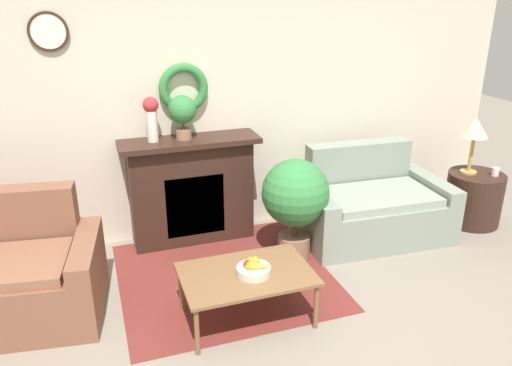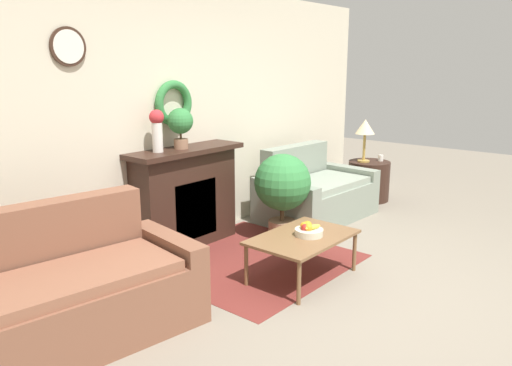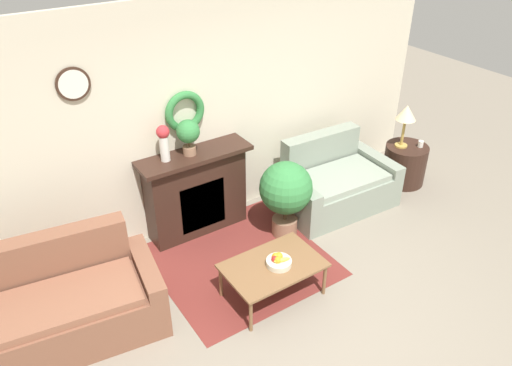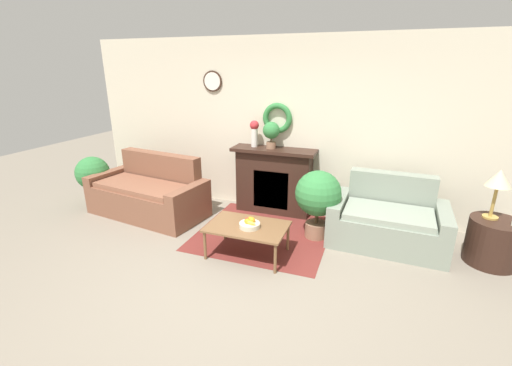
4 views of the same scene
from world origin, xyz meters
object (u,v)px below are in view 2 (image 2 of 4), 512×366
object	(u,v)px
table_lamp	(365,129)
loveseat_right	(315,193)
mug	(381,158)
vase_on_mantel_left	(157,127)
fruit_bowl	(308,230)
couch_left	(61,297)
coffee_table	(303,239)
side_table_by_loveseat	(369,181)
fireplace	(186,197)
potted_plant_floor_by_loveseat	(282,186)
potted_plant_on_mantel	(180,123)

from	to	relation	value
table_lamp	loveseat_right	bearing A→B (deg)	176.19
mug	vase_on_mantel_left	bearing A→B (deg)	168.14
fruit_bowl	couch_left	bearing A→B (deg)	160.51
coffee_table	fruit_bowl	world-z (taller)	fruit_bowl
coffee_table	side_table_by_loveseat	xyz separation A→B (m)	(2.81, 0.82, -0.09)
fireplace	fruit_bowl	bearing A→B (deg)	-84.36
loveseat_right	potted_plant_floor_by_loveseat	world-z (taller)	potted_plant_floor_by_loveseat
coffee_table	mug	size ratio (longest dim) A/B	11.16
potted_plant_floor_by_loveseat	fireplace	bearing A→B (deg)	141.61
mug	potted_plant_floor_by_loveseat	bearing A→B (deg)	178.63
fireplace	table_lamp	bearing A→B (deg)	-10.84
fruit_bowl	potted_plant_on_mantel	distance (m)	1.69
fireplace	coffee_table	bearing A→B (deg)	-85.91
table_lamp	vase_on_mantel_left	world-z (taller)	vase_on_mantel_left
table_lamp	mug	distance (m)	0.49
potted_plant_on_mantel	potted_plant_floor_by_loveseat	world-z (taller)	potted_plant_on_mantel
potted_plant_on_mantel	potted_plant_floor_by_loveseat	bearing A→B (deg)	-36.17
fruit_bowl	side_table_by_loveseat	distance (m)	2.91
loveseat_right	side_table_by_loveseat	bearing A→B (deg)	-3.58
coffee_table	table_lamp	world-z (taller)	table_lamp
loveseat_right	coffee_table	xyz separation A→B (m)	(-1.63, -0.95, 0.06)
coffee_table	table_lamp	size ratio (longest dim) A/B	1.64
couch_left	potted_plant_on_mantel	world-z (taller)	potted_plant_on_mantel
fruit_bowl	vase_on_mantel_left	xyz separation A→B (m)	(-0.47, 1.46, 0.85)
loveseat_right	table_lamp	world-z (taller)	table_lamp
loveseat_right	vase_on_mantel_left	distance (m)	2.34
fireplace	side_table_by_loveseat	size ratio (longest dim) A/B	2.27
mug	couch_left	bearing A→B (deg)	-179.42
fireplace	coffee_table	xyz separation A→B (m)	(0.10, -1.42, -0.17)
coffee_table	fruit_bowl	size ratio (longest dim) A/B	3.83
table_lamp	potted_plant_on_mantel	world-z (taller)	potted_plant_on_mantel
coffee_table	potted_plant_floor_by_loveseat	size ratio (longest dim) A/B	1.02
table_lamp	potted_plant_floor_by_loveseat	xyz separation A→B (m)	(-2.02, -0.11, -0.42)
potted_plant_floor_by_loveseat	potted_plant_on_mantel	bearing A→B (deg)	143.83
couch_left	loveseat_right	distance (m)	3.58
fireplace	table_lamp	size ratio (longest dim) A/B	2.21
couch_left	coffee_table	world-z (taller)	couch_left
loveseat_right	potted_plant_floor_by_loveseat	bearing A→B (deg)	-166.04
mug	potted_plant_on_mantel	xyz separation A→B (m)	(-3.09, 0.69, 0.71)
fruit_bowl	potted_plant_on_mantel	xyz separation A→B (m)	(-0.19, 1.44, 0.86)
fruit_bowl	potted_plant_floor_by_loveseat	distance (m)	1.06
couch_left	potted_plant_on_mantel	size ratio (longest dim) A/B	4.78
fruit_bowl	vase_on_mantel_left	bearing A→B (deg)	107.96
mug	side_table_by_loveseat	bearing A→B (deg)	142.13
table_lamp	vase_on_mantel_left	size ratio (longest dim) A/B	1.44
table_lamp	couch_left	bearing A→B (deg)	-177.45
coffee_table	potted_plant_on_mantel	bearing A→B (deg)	96.11
fruit_bowl	vase_on_mantel_left	size ratio (longest dim) A/B	0.62
table_lamp	vase_on_mantel_left	distance (m)	3.23
table_lamp	potted_plant_on_mantel	bearing A→B (deg)	169.62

